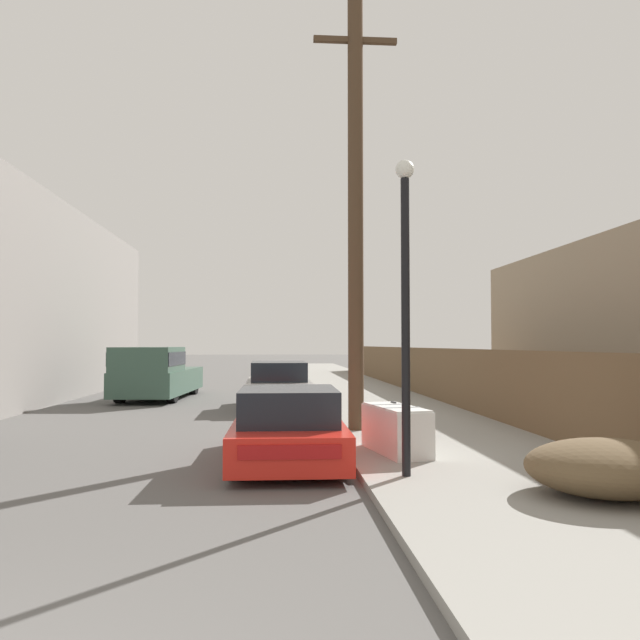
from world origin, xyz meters
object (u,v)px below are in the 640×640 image
at_px(utility_pole, 356,207).
at_px(street_lamp, 405,290).
at_px(pickup_truck, 156,373).
at_px(discarded_fridge, 396,429).
at_px(parked_sports_car_red, 288,428).
at_px(car_parked_mid, 278,387).
at_px(brush_pile, 608,467).

bearing_deg(utility_pole, street_lamp, -88.92).
height_order(pickup_truck, utility_pole, utility_pole).
xyz_separation_m(discarded_fridge, parked_sports_car_red, (-1.79, -0.12, 0.05)).
height_order(car_parked_mid, pickup_truck, pickup_truck).
bearing_deg(brush_pile, pickup_truck, 118.78).
relative_size(pickup_truck, street_lamp, 1.33).
height_order(discarded_fridge, street_lamp, street_lamp).
distance_m(car_parked_mid, pickup_truck, 5.26).
xyz_separation_m(discarded_fridge, street_lamp, (-0.21, -1.83, 2.17)).
bearing_deg(car_parked_mid, discarded_fridge, -78.19).
relative_size(pickup_truck, brush_pile, 3.01).
bearing_deg(pickup_truck, street_lamp, 117.39).
xyz_separation_m(pickup_truck, brush_pile, (8.04, -14.64, -0.45)).
height_order(car_parked_mid, utility_pole, utility_pole).
bearing_deg(brush_pile, parked_sports_car_red, 141.51).
distance_m(discarded_fridge, street_lamp, 2.84).
height_order(car_parked_mid, street_lamp, street_lamp).
distance_m(discarded_fridge, pickup_truck, 13.07).
bearing_deg(brush_pile, utility_pole, 110.94).
distance_m(parked_sports_car_red, car_parked_mid, 8.52).
bearing_deg(utility_pole, discarded_fridge, -83.85).
height_order(street_lamp, brush_pile, street_lamp).
height_order(utility_pole, brush_pile, utility_pole).
bearing_deg(discarded_fridge, utility_pole, 85.75).
relative_size(discarded_fridge, car_parked_mid, 0.42).
distance_m(pickup_truck, street_lamp, 14.72).
height_order(discarded_fridge, brush_pile, discarded_fridge).
bearing_deg(car_parked_mid, pickup_truck, 142.18).
bearing_deg(utility_pole, pickup_truck, 123.45).
bearing_deg(street_lamp, pickup_truck, 113.74).
xyz_separation_m(utility_pole, street_lamp, (0.09, -4.61, -2.17)).
bearing_deg(utility_pole, car_parked_mid, 105.86).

